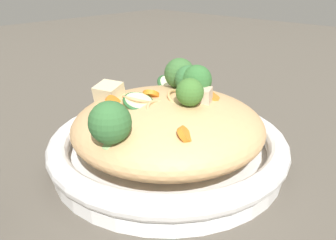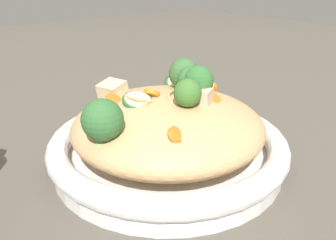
# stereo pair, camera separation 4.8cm
# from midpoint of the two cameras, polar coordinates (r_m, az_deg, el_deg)

# --- Properties ---
(ground_plane) EXTENTS (3.00, 3.00, 0.00)m
(ground_plane) POSITION_cam_midpoint_polar(r_m,az_deg,el_deg) (0.51, -2.72, -6.88)
(ground_plane) COLOR #564F45
(serving_bowl) EXTENTS (0.33, 0.33, 0.05)m
(serving_bowl) POSITION_cam_midpoint_polar(r_m,az_deg,el_deg) (0.50, -2.77, -4.50)
(serving_bowl) COLOR white
(serving_bowl) RESTS_ON ground_plane
(noodle_heap) EXTENTS (0.26, 0.26, 0.09)m
(noodle_heap) POSITION_cam_midpoint_polar(r_m,az_deg,el_deg) (0.48, -2.84, -0.92)
(noodle_heap) COLOR tan
(noodle_heap) RESTS_ON serving_bowl
(broccoli_florets) EXTENTS (0.12, 0.23, 0.06)m
(broccoli_florets) POSITION_cam_midpoint_polar(r_m,az_deg,el_deg) (0.46, -2.91, 4.67)
(broccoli_florets) COLOR #9EB77C
(broccoli_florets) RESTS_ON serving_bowl
(carrot_coins) EXTENTS (0.15, 0.19, 0.04)m
(carrot_coins) POSITION_cam_midpoint_polar(r_m,az_deg,el_deg) (0.49, -0.66, 3.73)
(carrot_coins) COLOR orange
(carrot_coins) RESTS_ON serving_bowl
(zucchini_slices) EXTENTS (0.10, 0.17, 0.04)m
(zucchini_slices) POSITION_cam_midpoint_polar(r_m,az_deg,el_deg) (0.53, -4.20, 4.61)
(zucchini_slices) COLOR beige
(zucchini_slices) RESTS_ON serving_bowl
(chicken_chunks) EXTENTS (0.15, 0.13, 0.04)m
(chicken_chunks) POSITION_cam_midpoint_polar(r_m,az_deg,el_deg) (0.49, -5.22, 4.27)
(chicken_chunks) COLOR beige
(chicken_chunks) RESTS_ON serving_bowl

